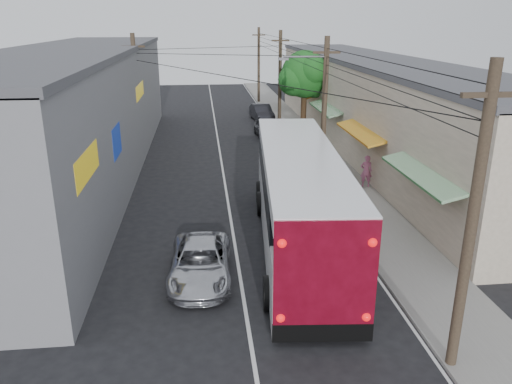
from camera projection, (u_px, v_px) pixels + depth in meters
ground at (249, 334)px, 14.67m from camera, size 120.00×120.00×0.00m
sidewalk at (316, 154)px, 34.10m from camera, size 3.00×80.00×0.12m
building_right at (373, 103)px, 35.43m from camera, size 7.09×40.00×6.25m
building_left at (77, 111)px, 29.50m from camera, size 7.20×36.00×7.25m
utility_poles at (267, 94)px, 32.73m from camera, size 11.80×45.28×8.00m
street_tree at (305, 76)px, 38.28m from camera, size 4.40×4.00×6.60m
coach_bus at (299, 197)px, 19.93m from camera, size 4.10×13.89×3.95m
jeepney at (200, 262)px, 17.63m from camera, size 2.32×4.68×1.28m
parked_suv at (310, 174)px, 27.09m from camera, size 2.83×5.74×1.60m
parked_car_mid at (267, 128)px, 39.05m from camera, size 1.85×4.15×1.39m
parked_car_far at (262, 113)px, 45.47m from camera, size 1.97×4.55×1.46m
pedestrian_near at (366, 171)px, 27.01m from camera, size 0.69×0.51×1.75m
pedestrian_far at (327, 172)px, 27.36m from camera, size 0.78×0.64×1.45m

